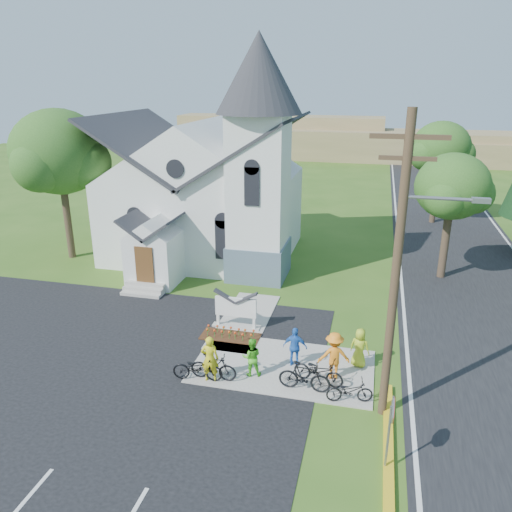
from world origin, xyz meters
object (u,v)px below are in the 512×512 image
(stop_sign, at_px, (391,419))
(bike_4, at_px, (350,391))
(bike_0, at_px, (198,368))
(cyclist_0, at_px, (210,359))
(bike_3, at_px, (304,376))
(bike_2, at_px, (318,371))
(cyclist_3, at_px, (334,356))
(cyclist_4, at_px, (360,348))
(cyclist_1, at_px, (252,357))
(cyclist_2, at_px, (295,347))
(utility_pole, at_px, (399,264))
(church_sign, at_px, (236,308))
(bike_1, at_px, (213,367))

(stop_sign, height_order, bike_4, stop_sign)
(bike_0, bearing_deg, cyclist_0, -84.92)
(bike_3, bearing_deg, bike_2, -34.70)
(bike_2, distance_m, cyclist_3, 0.83)
(stop_sign, xyz_separation_m, cyclist_4, (-1.06, 5.44, -0.93))
(cyclist_1, height_order, bike_4, cyclist_1)
(stop_sign, bearing_deg, cyclist_2, 125.74)
(utility_pole, distance_m, cyclist_1, 6.82)
(cyclist_1, distance_m, cyclist_3, 3.09)
(utility_pole, xyz_separation_m, bike_4, (-1.19, 0.30, -4.93))
(bike_4, bearing_deg, cyclist_4, -17.47)
(bike_0, bearing_deg, church_sign, -9.73)
(stop_sign, bearing_deg, cyclist_0, 154.18)
(cyclist_2, height_order, cyclist_3, cyclist_3)
(stop_sign, height_order, bike_0, stop_sign)
(church_sign, relative_size, bike_1, 1.23)
(utility_pole, bearing_deg, cyclist_1, 167.22)
(cyclist_0, relative_size, bike_1, 1.02)
(bike_2, relative_size, bike_4, 1.19)
(utility_pole, xyz_separation_m, cyclist_2, (-3.44, 2.18, -4.54))
(cyclist_0, distance_m, cyclist_1, 1.59)
(cyclist_4, bearing_deg, bike_4, 100.92)
(bike_3, relative_size, bike_4, 1.17)
(bike_2, xyz_separation_m, cyclist_3, (0.50, 0.52, 0.42))
(bike_1, relative_size, bike_3, 0.94)
(cyclist_0, height_order, cyclist_4, cyclist_0)
(bike_3, bearing_deg, utility_pole, -99.66)
(bike_1, height_order, bike_4, bike_1)
(bike_2, bearing_deg, cyclist_1, 105.20)
(utility_pole, bearing_deg, bike_4, 165.89)
(church_sign, bearing_deg, cyclist_0, -86.91)
(cyclist_0, bearing_deg, bike_2, -177.41)
(cyclist_4, bearing_deg, bike_2, 64.03)
(church_sign, xyz_separation_m, bike_0, (-0.23, -4.40, -0.48))
(cyclist_4, bearing_deg, church_sign, -3.68)
(church_sign, relative_size, bike_4, 1.35)
(cyclist_2, xyz_separation_m, bike_3, (0.61, -1.59, -0.24))
(church_sign, distance_m, stop_sign, 9.97)
(stop_sign, bearing_deg, cyclist_3, 114.07)
(cyclist_2, relative_size, bike_3, 0.85)
(stop_sign, height_order, cyclist_1, stop_sign)
(bike_0, distance_m, bike_1, 0.59)
(bike_0, xyz_separation_m, bike_2, (4.41, 0.87, 0.01))
(bike_0, distance_m, cyclist_3, 5.12)
(utility_pole, distance_m, cyclist_4, 5.41)
(cyclist_3, relative_size, cyclist_4, 1.16)
(cyclist_0, bearing_deg, bike_0, 3.33)
(stop_sign, bearing_deg, cyclist_4, 101.03)
(cyclist_2, xyz_separation_m, cyclist_4, (2.45, 0.56, -0.01))
(cyclist_1, distance_m, cyclist_2, 1.82)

